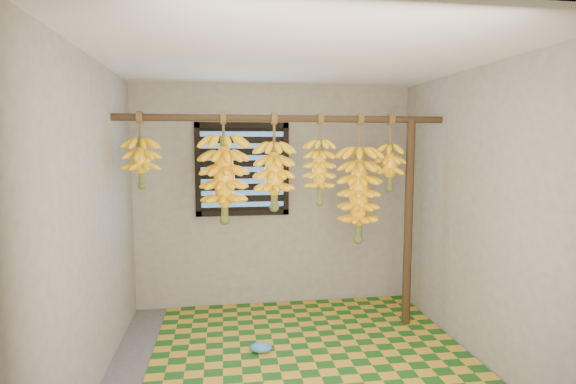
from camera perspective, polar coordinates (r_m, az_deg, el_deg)
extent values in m
cube|color=#4A4A4A|center=(3.83, 1.35, -21.51)|extent=(3.00, 3.00, 0.01)
cube|color=silver|center=(3.45, 1.46, 16.67)|extent=(3.00, 3.00, 0.01)
cube|color=slate|center=(4.92, -1.70, -0.56)|extent=(3.00, 0.01, 2.40)
cube|color=slate|center=(3.51, -23.63, -3.80)|extent=(0.01, 3.00, 2.40)
cube|color=slate|center=(3.99, 23.21, -2.62)|extent=(0.01, 3.00, 2.40)
cube|color=black|center=(4.84, -5.80, 2.87)|extent=(1.00, 0.04, 1.00)
cylinder|color=#3D2A16|center=(4.09, -0.33, 9.31)|extent=(3.00, 0.06, 0.06)
cylinder|color=#3D2A16|center=(4.49, 15.04, -3.99)|extent=(0.08, 0.08, 2.00)
cube|color=#174C16|center=(4.22, 2.40, -18.65)|extent=(2.68, 2.15, 0.01)
ellipsoid|color=#377CCD|center=(4.04, -3.47, -19.11)|extent=(0.22, 0.18, 0.08)
cylinder|color=brown|center=(4.10, -18.27, 7.78)|extent=(0.02, 0.02, 0.23)
cylinder|color=#4C5923|center=(4.10, -18.14, 3.82)|extent=(0.05, 0.05, 0.39)
cylinder|color=brown|center=(4.04, -8.21, 8.20)|extent=(0.02, 0.02, 0.21)
cylinder|color=#4C5923|center=(4.05, -8.11, 1.90)|extent=(0.07, 0.07, 0.73)
cylinder|color=brown|center=(4.07, -1.78, 7.83)|extent=(0.02, 0.02, 0.27)
cylinder|color=#4C5923|center=(4.08, -1.76, 2.32)|extent=(0.06, 0.06, 0.57)
cylinder|color=brown|center=(4.15, 4.09, 8.00)|extent=(0.02, 0.02, 0.24)
cylinder|color=#4C5923|center=(4.15, 4.05, 2.82)|extent=(0.05, 0.05, 0.57)
cylinder|color=brown|center=(4.25, 9.11, 7.37)|extent=(0.02, 0.02, 0.32)
cylinder|color=#4C5923|center=(4.27, 8.98, -0.09)|extent=(0.07, 0.07, 0.85)
cylinder|color=brown|center=(4.35, 12.91, 7.50)|extent=(0.02, 0.02, 0.28)
cylinder|color=#4C5923|center=(4.35, 12.81, 3.37)|extent=(0.05, 0.05, 0.40)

